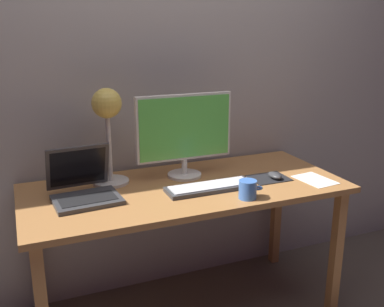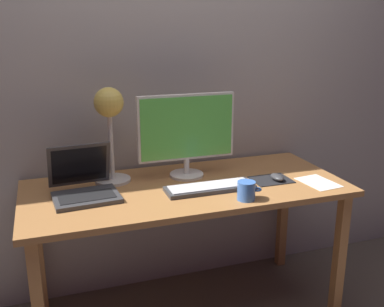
{
  "view_description": "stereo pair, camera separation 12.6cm",
  "coord_description": "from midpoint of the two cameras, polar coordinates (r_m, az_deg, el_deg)",
  "views": [
    {
      "loc": [
        -0.76,
        -1.95,
        1.53
      ],
      "look_at": [
        0.01,
        -0.05,
        0.92
      ],
      "focal_mm": 41.63,
      "sensor_mm": 36.0,
      "label": 1
    },
    {
      "loc": [
        -0.65,
        -1.99,
        1.53
      ],
      "look_at": [
        0.01,
        -0.05,
        0.92
      ],
      "focal_mm": 41.63,
      "sensor_mm": 36.0,
      "label": 2
    }
  ],
  "objects": [
    {
      "name": "coffee_mug",
      "position": [
        2.07,
        8.75,
        -4.75
      ],
      "size": [
        0.12,
        0.08,
        0.09
      ],
      "color": "#3F72CC",
      "rests_on": "desk"
    },
    {
      "name": "keyboard_main",
      "position": [
        2.18,
        3.98,
        -4.39
      ],
      "size": [
        0.44,
        0.14,
        0.03
      ],
      "color": "#38383A",
      "rests_on": "desk"
    },
    {
      "name": "laptop",
      "position": [
        2.15,
        -12.17,
        -3.55
      ],
      "size": [
        0.32,
        0.32,
        0.23
      ],
      "color": "#38383A",
      "rests_on": "desk"
    },
    {
      "name": "desk_lamp",
      "position": [
        2.22,
        -8.95,
        4.9
      ],
      "size": [
        0.18,
        0.18,
        0.48
      ],
      "color": "beige",
      "rests_on": "desk"
    },
    {
      "name": "paper_sheet_near_mouse",
      "position": [
        2.38,
        17.35,
        -3.57
      ],
      "size": [
        0.17,
        0.23,
        0.0
      ],
      "primitive_type": "cube",
      "rotation": [
        0.0,
        0.0,
        0.11
      ],
      "color": "white",
      "rests_on": "desk"
    },
    {
      "name": "desk",
      "position": [
        2.26,
        0.86,
        -6.01
      ],
      "size": [
        1.6,
        0.7,
        0.74
      ],
      "color": "#A8703D",
      "rests_on": "ground"
    },
    {
      "name": "mousepad",
      "position": [
        2.36,
        11.62,
        -3.33
      ],
      "size": [
        0.2,
        0.16,
        0.0
      ],
      "primitive_type": "cube",
      "color": "black",
      "rests_on": "desk"
    },
    {
      "name": "monitor",
      "position": [
        2.3,
        0.86,
        2.87
      ],
      "size": [
        0.51,
        0.18,
        0.44
      ],
      "color": "silver",
      "rests_on": "desk"
    },
    {
      "name": "mouse",
      "position": [
        2.35,
        12.38,
        -2.99
      ],
      "size": [
        0.06,
        0.1,
        0.03
      ],
      "primitive_type": "ellipsoid",
      "color": "#38383A",
      "rests_on": "mousepad"
    },
    {
      "name": "back_wall",
      "position": [
        2.48,
        -2.23,
        11.22
      ],
      "size": [
        4.8,
        0.06,
        2.6
      ],
      "primitive_type": "cube",
      "color": "#A8A099",
      "rests_on": "ground"
    }
  ]
}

